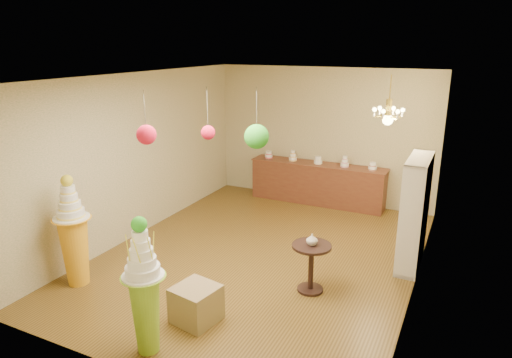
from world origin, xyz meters
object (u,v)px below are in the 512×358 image
at_px(sideboard, 317,183).
at_px(round_table, 311,261).
at_px(pedestal_green, 145,297).
at_px(pedestal_orange, 74,241).

distance_m(sideboard, round_table, 3.87).
bearing_deg(pedestal_green, round_table, 58.95).
bearing_deg(pedestal_orange, pedestal_green, -22.37).
distance_m(pedestal_green, round_table, 2.48).
distance_m(pedestal_green, sideboard, 5.83).
xyz_separation_m(pedestal_orange, round_table, (3.23, 1.31, -0.21)).
height_order(pedestal_green, round_table, pedestal_green).
bearing_deg(round_table, pedestal_green, -121.05).
relative_size(pedestal_green, pedestal_orange, 0.99).
relative_size(pedestal_green, sideboard, 0.56).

